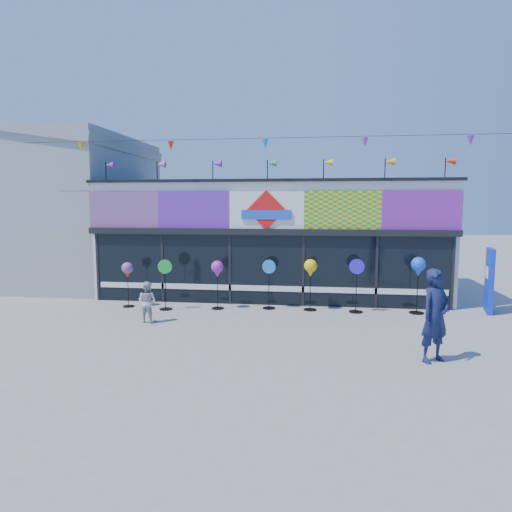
% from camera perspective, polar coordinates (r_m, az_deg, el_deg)
% --- Properties ---
extents(ground, '(80.00, 80.00, 0.00)m').
position_cam_1_polar(ground, '(11.78, -0.55, -9.70)').
color(ground, gray).
rests_on(ground, ground).
extents(kite_shop, '(16.00, 5.70, 5.31)m').
position_cam_1_polar(kite_shop, '(17.26, 2.21, 2.38)').
color(kite_shop, white).
rests_on(kite_shop, ground).
extents(neighbour_building, '(8.18, 7.20, 6.87)m').
position_cam_1_polar(neighbour_building, '(21.58, -25.11, 5.68)').
color(neighbour_building, '#929496').
rests_on(neighbour_building, ground).
extents(blue_sign, '(0.35, 0.99, 1.96)m').
position_cam_1_polar(blue_sign, '(15.58, 27.14, -2.72)').
color(blue_sign, '#0D2DC6').
rests_on(blue_sign, ground).
extents(spinner_0, '(0.37, 0.37, 1.44)m').
position_cam_1_polar(spinner_0, '(15.13, -15.76, -1.84)').
color(spinner_0, black).
rests_on(spinner_0, ground).
extents(spinner_1, '(0.44, 0.40, 1.58)m').
position_cam_1_polar(spinner_1, '(14.50, -11.27, -3.36)').
color(spinner_1, black).
rests_on(spinner_1, ground).
extents(spinner_2, '(0.39, 0.39, 1.53)m').
position_cam_1_polar(spinner_2, '(14.32, -4.85, -1.80)').
color(spinner_2, black).
rests_on(spinner_2, ground).
extents(spinner_3, '(0.44, 0.40, 1.56)m').
position_cam_1_polar(spinner_3, '(14.36, 1.63, -3.38)').
color(spinner_3, black).
rests_on(spinner_3, ground).
extents(spinner_4, '(0.41, 0.41, 1.60)m').
position_cam_1_polar(spinner_4, '(14.17, 6.83, -1.68)').
color(spinner_4, black).
rests_on(spinner_4, ground).
extents(spinner_5, '(0.46, 0.42, 1.64)m').
position_cam_1_polar(spinner_5, '(14.18, 12.44, -3.47)').
color(spinner_5, black).
rests_on(spinner_5, ground).
extents(spinner_6, '(0.44, 0.44, 1.72)m').
position_cam_1_polar(spinner_6, '(14.48, 19.62, -1.47)').
color(spinner_6, black).
rests_on(spinner_6, ground).
extents(adult_man, '(0.86, 0.79, 1.96)m').
position_cam_1_polar(adult_man, '(10.26, 21.50, -6.96)').
color(adult_man, '#151C44').
rests_on(adult_man, ground).
extents(child, '(0.62, 0.44, 1.15)m').
position_cam_1_polar(child, '(13.14, -13.45, -5.59)').
color(child, '#BBBBBB').
rests_on(child, ground).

